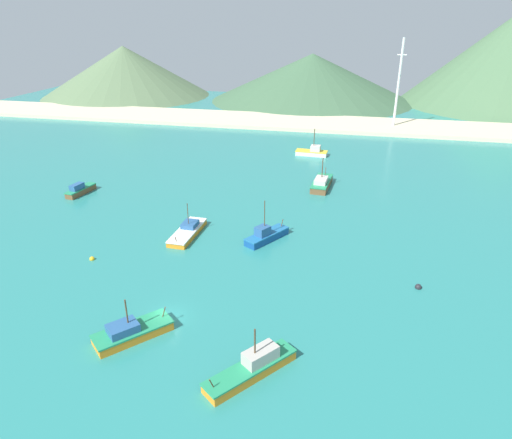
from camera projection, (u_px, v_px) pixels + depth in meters
name	position (u px, v px, depth m)	size (l,w,h in m)	color
ground	(234.00, 220.00, 81.40)	(260.00, 280.00, 0.50)	teal
fishing_boat_0	(266.00, 235.00, 73.14)	(6.33, 8.38, 7.02)	#14478C
fishing_boat_1	(188.00, 231.00, 75.07)	(3.42, 10.33, 5.44)	orange
fishing_boat_2	(312.00, 152.00, 117.30)	(8.23, 3.52, 6.94)	silver
fishing_boat_3	(253.00, 367.00, 45.82)	(8.43, 9.78, 5.47)	orange
fishing_boat_4	(322.00, 183.00, 95.52)	(3.99, 10.21, 6.47)	brown
fishing_boat_5	(131.00, 332.00, 51.08)	(8.17, 8.66, 5.15)	orange
fishing_boat_7	(80.00, 190.00, 92.02)	(2.97, 7.41, 2.37)	brown
buoy_0	(418.00, 287.00, 60.57)	(0.88, 0.88, 0.88)	#232328
buoy_1	(92.00, 259.00, 67.60)	(0.75, 0.75, 0.75)	gold
beach_strip	(296.00, 122.00, 151.08)	(247.00, 22.64, 1.20)	beige
hill_west	(125.00, 71.00, 199.79)	(72.86, 72.86, 20.96)	#56704C
hill_central	(312.00, 77.00, 189.27)	(83.75, 83.75, 18.74)	#3D6042
radio_tower	(398.00, 84.00, 138.96)	(2.72, 2.17, 27.16)	silver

